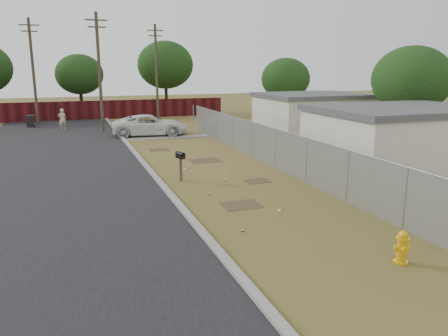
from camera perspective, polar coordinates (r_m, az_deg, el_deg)
name	(u,v)px	position (r m, az deg, el deg)	size (l,w,h in m)	color
ground	(217,173)	(21.03, -0.86, -0.70)	(120.00, 120.00, 0.00)	brown
street	(67,152)	(27.82, -19.79, 1.97)	(15.10, 60.00, 0.12)	black
chainlink_fence	(267,149)	(22.96, 5.68, 2.45)	(0.10, 27.06, 2.02)	gray
privacy_fence	(73,111)	(44.51, -19.12, 7.08)	(30.00, 0.12, 1.80)	#490F16
utility_poles	(99,70)	(40.09, -16.00, 12.15)	(12.60, 8.24, 9.00)	#463C2F
houses	(350,124)	(27.99, 16.13, 5.50)	(9.30, 17.24, 3.10)	beige
horizon_trees	(145,71)	(43.52, -10.23, 12.39)	(33.32, 31.94, 7.78)	#332517
fire_hydrant	(402,248)	(12.41, 22.23, -9.59)	(0.47, 0.47, 0.93)	#DCA20B
mailbox	(180,158)	(19.48, -5.72, 1.32)	(0.34, 0.58, 1.34)	brown
pickup_truck	(150,125)	(33.13, -9.64, 5.55)	(2.55, 5.52, 1.53)	white
pedestrian	(62,119)	(38.03, -20.37, 6.01)	(0.62, 0.41, 1.70)	beige
trash_bin	(30,121)	(40.64, -23.96, 5.62)	(0.69, 0.72, 1.00)	black
scattered_litter	(219,184)	(19.05, -0.64, -2.04)	(2.30, 11.03, 0.07)	white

